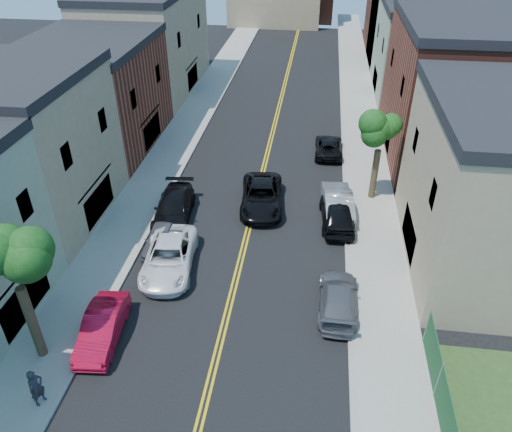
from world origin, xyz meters
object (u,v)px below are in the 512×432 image
(grey_car_left, at_px, (160,238))
(black_car_left, at_px, (174,208))
(black_suv_lane, at_px, (262,196))
(pedestrian_left, at_px, (36,388))
(red_sedan, at_px, (102,327))
(black_car_right, at_px, (337,212))
(white_pickup, at_px, (169,257))
(grey_car_right, at_px, (338,298))
(dark_car_right_far, at_px, (329,146))
(silver_car_right, at_px, (337,202))

(grey_car_left, height_order, black_car_left, black_car_left)
(black_suv_lane, xyz_separation_m, pedestrian_left, (-7.20, -16.39, 0.25))
(red_sedan, xyz_separation_m, black_car_right, (11.00, 11.22, 0.12))
(white_pickup, distance_m, black_car_right, 10.95)
(black_suv_lane, bearing_deg, grey_car_left, -140.78)
(grey_car_right, relative_size, black_car_right, 0.95)
(grey_car_right, bearing_deg, white_pickup, -10.92)
(black_car_left, relative_size, black_car_right, 1.10)
(white_pickup, bearing_deg, pedestrian_left, -113.35)
(grey_car_left, relative_size, dark_car_right_far, 0.85)
(red_sedan, xyz_separation_m, grey_car_left, (0.61, 7.29, -0.07))
(silver_car_right, height_order, black_suv_lane, silver_car_right)
(grey_car_left, xyz_separation_m, pedestrian_left, (-1.81, -11.07, 0.40))
(grey_car_right, xyz_separation_m, black_car_right, (0.00, 7.72, 0.16))
(white_pickup, xyz_separation_m, grey_car_right, (9.33, -1.99, -0.11))
(red_sedan, bearing_deg, grey_car_left, 79.98)
(grey_car_right, height_order, black_car_right, black_car_right)
(dark_car_right_far, bearing_deg, pedestrian_left, 64.54)
(silver_car_right, distance_m, dark_car_right_far, 8.75)
(red_sedan, xyz_separation_m, grey_car_right, (11.00, 3.50, -0.05))
(white_pickup, relative_size, grey_car_right, 1.21)
(red_sedan, bearing_deg, pedestrian_left, -112.87)
(black_car_right, bearing_deg, red_sedan, 41.32)
(grey_car_left, distance_m, black_car_left, 3.18)
(white_pickup, height_order, grey_car_left, white_pickup)
(red_sedan, relative_size, black_suv_lane, 0.77)
(black_car_right, bearing_deg, black_suv_lane, -19.87)
(grey_car_left, height_order, black_suv_lane, black_suv_lane)
(silver_car_right, bearing_deg, dark_car_right_far, -90.99)
(dark_car_right_far, height_order, pedestrian_left, pedestrian_left)
(red_sedan, bearing_deg, dark_car_right_far, 58.70)
(red_sedan, height_order, black_car_right, black_car_right)
(white_pickup, relative_size, black_car_left, 1.04)
(red_sedan, distance_m, pedestrian_left, 3.98)
(red_sedan, xyz_separation_m, silver_car_right, (11.00, 12.52, 0.12))
(grey_car_left, bearing_deg, grey_car_right, -22.27)
(grey_car_left, xyz_separation_m, grey_car_right, (10.39, -3.80, 0.03))
(pedestrian_left, bearing_deg, red_sedan, 3.99)
(grey_car_left, distance_m, pedestrian_left, 11.22)
(grey_car_left, relative_size, black_suv_lane, 0.67)
(red_sedan, relative_size, grey_car_left, 1.15)
(grey_car_left, distance_m, dark_car_right_far, 17.03)
(black_suv_lane, bearing_deg, silver_car_right, -6.53)
(white_pickup, relative_size, dark_car_right_far, 1.26)
(white_pickup, relative_size, silver_car_right, 1.11)
(grey_car_right, distance_m, silver_car_right, 9.02)
(silver_car_right, relative_size, pedestrian_left, 2.85)
(black_car_right, distance_m, black_suv_lane, 5.19)
(white_pickup, bearing_deg, dark_car_right_far, 54.90)
(white_pickup, height_order, dark_car_right_far, white_pickup)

